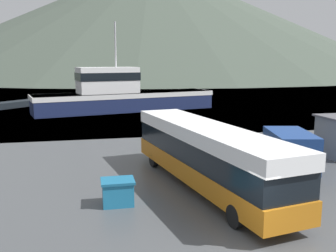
% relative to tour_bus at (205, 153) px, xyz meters
% --- Properties ---
extents(water_surface, '(240.00, 240.00, 0.00)m').
position_rel_tour_bus_xyz_m(water_surface, '(-0.72, 132.64, -1.75)').
color(water_surface, slate).
rests_on(water_surface, ground).
extents(hill_backdrop, '(236.83, 236.83, 54.90)m').
position_rel_tour_bus_xyz_m(hill_backdrop, '(27.26, 180.02, 25.70)').
color(hill_backdrop, '#3D473D').
rests_on(hill_backdrop, ground).
extents(tour_bus, '(4.68, 12.85, 3.08)m').
position_rel_tour_bus_xyz_m(tour_bus, '(0.00, 0.00, 0.00)').
color(tour_bus, '#B26614').
rests_on(tour_bus, ground).
extents(delivery_van, '(3.17, 5.79, 2.33)m').
position_rel_tour_bus_xyz_m(delivery_van, '(5.36, 1.81, -0.51)').
color(delivery_van, navy).
rests_on(delivery_van, ground).
extents(fishing_boat, '(22.83, 9.83, 10.69)m').
position_rel_tour_bus_xyz_m(fishing_boat, '(-1.59, 29.26, 0.19)').
color(fishing_boat, '#19234C').
rests_on(fishing_boat, water_surface).
extents(storage_bin, '(1.43, 1.14, 1.12)m').
position_rel_tour_bus_xyz_m(storage_bin, '(-4.35, -1.35, -1.18)').
color(storage_bin, teal).
rests_on(storage_bin, ground).
extents(small_boat, '(6.80, 7.17, 0.80)m').
position_rel_tour_bus_xyz_m(small_boat, '(-14.92, 36.08, -1.35)').
color(small_boat, black).
rests_on(small_boat, water_surface).
extents(mooring_bollard, '(0.46, 0.46, 0.99)m').
position_rel_tour_bus_xyz_m(mooring_bollard, '(4.73, 11.02, -1.21)').
color(mooring_bollard, '#B29919').
rests_on(mooring_bollard, ground).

